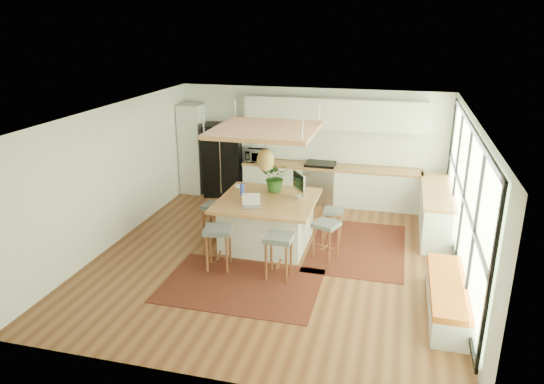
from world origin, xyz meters
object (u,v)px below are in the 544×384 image
(fridge, at_px, (223,159))
(island_plant, at_px, (276,180))
(island, at_px, (268,222))
(stool_left_side, at_px, (215,221))
(stool_near_left, at_px, (218,250))
(stool_near_right, at_px, (279,258))
(monitor, at_px, (299,185))
(microwave, at_px, (257,154))
(stool_right_front, at_px, (326,240))
(stool_right_back, at_px, (333,222))
(laptop, at_px, (252,201))

(fridge, bearing_deg, island_plant, -57.82)
(island, relative_size, stool_left_side, 2.55)
(island_plant, bearing_deg, stool_left_side, -156.44)
(stool_near_left, xyz_separation_m, stool_near_right, (1.11, -0.06, 0.00))
(monitor, relative_size, microwave, 1.04)
(stool_right_front, relative_size, monitor, 1.31)
(stool_near_right, distance_m, stool_right_back, 1.96)
(island, relative_size, laptop, 5.16)
(stool_near_right, distance_m, monitor, 1.76)
(microwave, bearing_deg, stool_right_front, -55.14)
(microwave, bearing_deg, island, -71.17)
(stool_near_left, xyz_separation_m, laptop, (0.40, 0.73, 0.70))
(stool_near_right, bearing_deg, laptop, 131.86)
(monitor, bearing_deg, stool_right_back, 79.56)
(fridge, xyz_separation_m, island_plant, (1.88, -2.11, 0.24))
(stool_near_right, xyz_separation_m, stool_left_side, (-1.65, 1.30, 0.00))
(island, relative_size, island_plant, 3.08)
(microwave, bearing_deg, monitor, -58.35)
(island, bearing_deg, microwave, 110.05)
(island, xyz_separation_m, stool_left_side, (-1.11, 0.01, -0.11))
(laptop, height_order, microwave, microwave)
(island, relative_size, stool_right_back, 2.90)
(stool_left_side, relative_size, microwave, 1.37)
(fridge, relative_size, microwave, 3.40)
(island, distance_m, stool_near_left, 1.36)
(island, distance_m, laptop, 0.79)
(fridge, distance_m, stool_left_side, 2.77)
(fridge, relative_size, stool_right_back, 2.82)
(stool_near_left, bearing_deg, stool_near_right, -2.91)
(stool_right_back, bearing_deg, laptop, -143.00)
(stool_left_side, bearing_deg, monitor, 8.73)
(stool_left_side, height_order, monitor, monitor)
(laptop, relative_size, monitor, 0.65)
(fridge, height_order, monitor, fridge)
(island_plant, bearing_deg, laptop, -101.56)
(stool_near_left, distance_m, stool_right_front, 1.98)
(stool_near_left, height_order, microwave, microwave)
(stool_near_right, xyz_separation_m, monitor, (0.02, 1.55, 0.83))
(laptop, bearing_deg, island_plant, 59.67)
(fridge, bearing_deg, monitor, -53.97)
(laptop, xyz_separation_m, monitor, (0.73, 0.76, 0.14))
(island, xyz_separation_m, stool_right_front, (1.21, -0.36, -0.11))
(stool_left_side, distance_m, laptop, 1.28)
(stool_near_left, xyz_separation_m, stool_right_back, (1.79, 1.78, 0.00))
(microwave, bearing_deg, island_plant, -65.93)
(island_plant, bearing_deg, stool_right_front, -36.63)
(stool_left_side, bearing_deg, island, -0.48)
(stool_near_left, height_order, island_plant, island_plant)
(stool_near_right, distance_m, island_plant, 2.03)
(island, bearing_deg, stool_right_front, -16.57)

